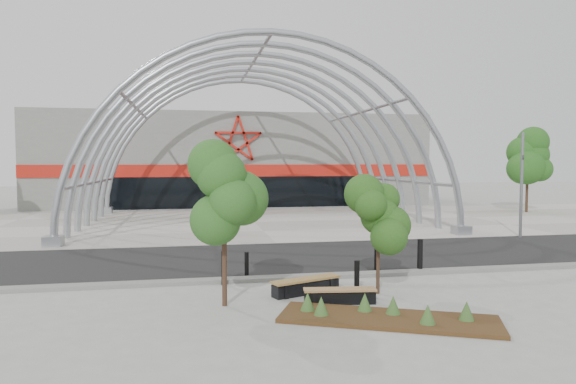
% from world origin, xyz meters
% --- Properties ---
extents(ground, '(140.00, 140.00, 0.00)m').
position_xyz_m(ground, '(0.00, 0.00, 0.00)').
color(ground, gray).
rests_on(ground, ground).
extents(road, '(140.00, 7.00, 0.02)m').
position_xyz_m(road, '(0.00, 3.50, 0.01)').
color(road, black).
rests_on(road, ground).
extents(forecourt, '(60.00, 17.00, 0.04)m').
position_xyz_m(forecourt, '(0.00, 15.50, 0.02)').
color(forecourt, '#9D988E').
rests_on(forecourt, ground).
extents(kerb, '(60.00, 0.50, 0.12)m').
position_xyz_m(kerb, '(0.00, -0.25, 0.06)').
color(kerb, slate).
rests_on(kerb, ground).
extents(arena_building, '(34.00, 15.24, 8.00)m').
position_xyz_m(arena_building, '(0.00, 33.45, 3.99)').
color(arena_building, slate).
rests_on(arena_building, ground).
extents(vault_canopy, '(20.80, 15.80, 20.36)m').
position_xyz_m(vault_canopy, '(0.00, 15.50, 0.02)').
color(vault_canopy, '#9DA2A8').
rests_on(vault_canopy, ground).
extents(planting_bed, '(5.41, 3.61, 0.55)m').
position_xyz_m(planting_bed, '(0.69, -4.96, 0.13)').
color(planting_bed, '#332610').
rests_on(planting_bed, ground).
extents(signal_pole, '(0.19, 0.75, 5.29)m').
position_xyz_m(signal_pole, '(12.43, 6.57, 2.77)').
color(signal_pole, slate).
rests_on(signal_pole, ground).
extents(street_tree_0, '(1.83, 1.83, 4.17)m').
position_xyz_m(street_tree_0, '(-3.04, -2.94, 3.00)').
color(street_tree_0, '#311D15').
rests_on(street_tree_0, ground).
extents(street_tree_1, '(1.32, 1.32, 3.13)m').
position_xyz_m(street_tree_1, '(1.42, -2.50, 2.25)').
color(street_tree_1, '#321F17').
rests_on(street_tree_1, ground).
extents(bench_0, '(2.18, 1.21, 0.45)m').
position_xyz_m(bench_0, '(-0.64, -2.13, 0.22)').
color(bench_0, black).
rests_on(bench_0, ground).
extents(bench_1, '(1.99, 0.66, 0.41)m').
position_xyz_m(bench_1, '(0.03, -3.31, 0.20)').
color(bench_1, black).
rests_on(bench_1, ground).
extents(bollard_0, '(0.17, 0.17, 1.06)m').
position_xyz_m(bollard_0, '(-2.91, -0.62, 0.53)').
color(bollard_0, black).
rests_on(bollard_0, ground).
extents(bollard_1, '(0.14, 0.14, 0.86)m').
position_xyz_m(bollard_1, '(-2.11, 0.21, 0.43)').
color(bollard_1, black).
rests_on(bollard_1, ground).
extents(bollard_2, '(0.15, 0.15, 0.96)m').
position_xyz_m(bollard_2, '(0.83, -2.35, 0.48)').
color(bollard_2, black).
rests_on(bollard_2, ground).
extents(bollard_3, '(0.18, 0.18, 1.15)m').
position_xyz_m(bollard_3, '(3.91, 0.01, 0.57)').
color(bollard_3, black).
rests_on(bollard_3, ground).
extents(bollard_4, '(0.16, 0.16, 1.01)m').
position_xyz_m(bollard_4, '(2.53, 0.56, 0.50)').
color(bollard_4, black).
rests_on(bollard_4, ground).
extents(bg_tree_1, '(2.70, 2.70, 5.91)m').
position_xyz_m(bg_tree_1, '(21.00, 18.00, 4.25)').
color(bg_tree_1, '#2F1F13').
rests_on(bg_tree_1, ground).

